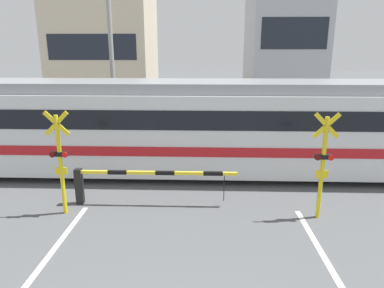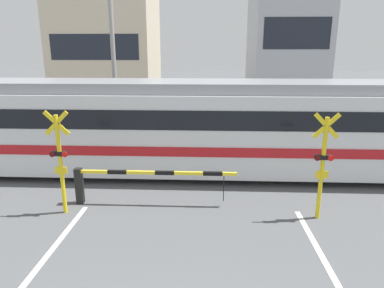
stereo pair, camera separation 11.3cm
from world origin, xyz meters
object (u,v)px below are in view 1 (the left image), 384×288
object	(u,v)px
crossing_barrier_far	(239,135)
pedestrian	(176,124)
commuter_train	(196,125)
crossing_signal_right	(323,162)
crossing_barrier_near	(124,179)
crossing_signal_left	(60,159)

from	to	relation	value
crossing_barrier_far	pedestrian	size ratio (longest dim) A/B	3.02
commuter_train	crossing_signal_right	world-z (taller)	commuter_train
crossing_barrier_near	crossing_barrier_far	xyz separation A→B (m)	(3.87, 5.52, 0.00)
crossing_barrier_far	crossing_signal_left	bearing A→B (deg)	-131.38
crossing_barrier_near	crossing_signal_right	size ratio (longest dim) A/B	1.63
crossing_barrier_near	pedestrian	size ratio (longest dim) A/B	3.02
commuter_train	crossing_signal_left	distance (m)	5.05
crossing_barrier_near	crossing_signal_left	size ratio (longest dim) A/B	1.63
crossing_barrier_near	crossing_signal_left	distance (m)	1.86
commuter_train	crossing_signal_left	xyz separation A→B (m)	(-3.58, -3.56, -0.21)
crossing_signal_left	pedestrian	bearing A→B (deg)	72.88
crossing_barrier_near	pedestrian	distance (m)	7.38
commuter_train	pedestrian	size ratio (longest dim) A/B	12.34
commuter_train	crossing_signal_right	bearing A→B (deg)	-46.33
crossing_signal_right	commuter_train	bearing A→B (deg)	133.67
crossing_signal_right	pedestrian	distance (m)	9.18
commuter_train	pedestrian	xyz separation A→B (m)	(-1.13, 4.40, -0.91)
pedestrian	crossing_signal_left	bearing A→B (deg)	-107.12
commuter_train	crossing_signal_left	size ratio (longest dim) A/B	6.67
crossing_barrier_near	crossing_barrier_far	bearing A→B (deg)	54.95
commuter_train	pedestrian	distance (m)	4.64
commuter_train	crossing_signal_left	world-z (taller)	commuter_train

